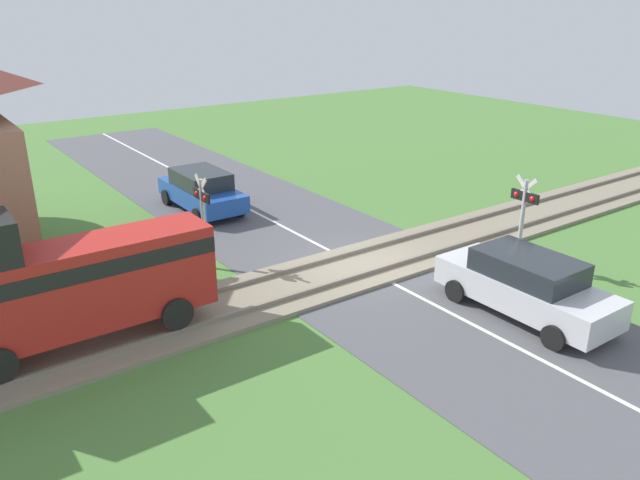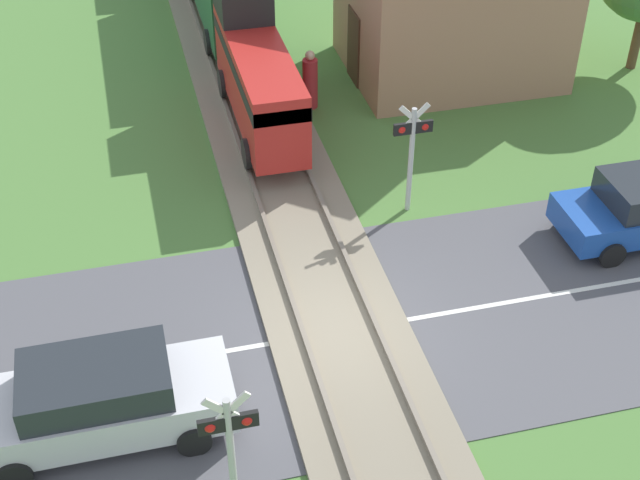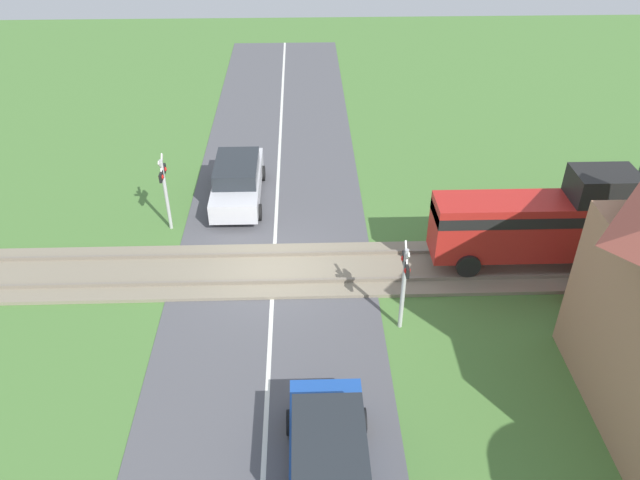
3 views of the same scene
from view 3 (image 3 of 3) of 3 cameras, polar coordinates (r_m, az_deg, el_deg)
ground_plane at (r=19.94m, az=-4.28°, el=-2.92°), size 60.00×60.00×0.00m
road_surface at (r=19.94m, az=-4.28°, el=-2.90°), size 48.00×6.40×0.02m
track_bed at (r=19.90m, az=-4.28°, el=-2.76°), size 2.80×48.00×0.24m
car_near_crossing at (r=23.46m, az=-7.55°, el=5.47°), size 4.52×1.86×1.58m
car_far_side at (r=13.98m, az=0.83°, el=-19.37°), size 4.24×1.87×1.51m
crossing_signal_west_approach at (r=21.68m, az=-14.05°, el=5.05°), size 0.90×0.18×2.78m
crossing_signal_east_approach at (r=16.93m, az=7.73°, el=-3.30°), size 0.90×0.18×2.78m
pedestrian_by_station at (r=19.88m, az=22.47°, el=-3.27°), size 0.42×0.42×1.68m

